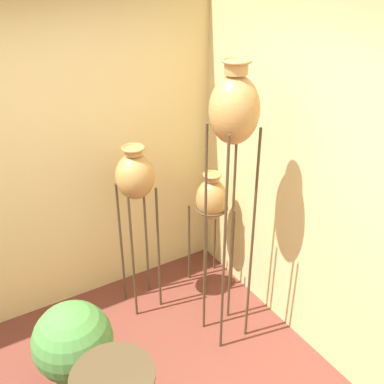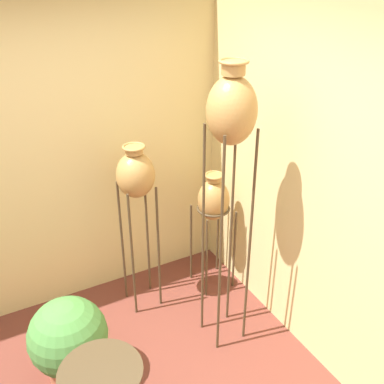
{
  "view_description": "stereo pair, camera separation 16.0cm",
  "coord_description": "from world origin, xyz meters",
  "px_view_note": "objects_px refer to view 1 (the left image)",
  "views": [
    {
      "loc": [
        -0.48,
        -1.59,
        2.74
      ],
      "look_at": [
        1.11,
        1.03,
        1.12
      ],
      "focal_mm": 42.0,
      "sensor_mm": 36.0,
      "label": 1
    },
    {
      "loc": [
        -0.34,
        -1.67,
        2.74
      ],
      "look_at": [
        1.11,
        1.03,
        1.12
      ],
      "focal_mm": 42.0,
      "sensor_mm": 36.0,
      "label": 2
    }
  ],
  "objects_px": {
    "vase_stand_tall": "(234,116)",
    "vase_stand_short": "(212,201)",
    "potted_plant": "(74,346)",
    "vase_stand_medium": "(135,179)"
  },
  "relations": [
    {
      "from": "potted_plant",
      "to": "vase_stand_short",
      "type": "bearing_deg",
      "value": 18.78
    },
    {
      "from": "vase_stand_tall",
      "to": "vase_stand_short",
      "type": "bearing_deg",
      "value": 67.4
    },
    {
      "from": "vase_stand_medium",
      "to": "vase_stand_short",
      "type": "bearing_deg",
      "value": -6.0
    },
    {
      "from": "vase_stand_short",
      "to": "potted_plant",
      "type": "distance_m",
      "value": 1.59
    },
    {
      "from": "vase_stand_medium",
      "to": "potted_plant",
      "type": "xyz_separation_m",
      "value": [
        -0.77,
        -0.56,
        -0.83
      ]
    },
    {
      "from": "vase_stand_short",
      "to": "potted_plant",
      "type": "xyz_separation_m",
      "value": [
        -1.44,
        -0.49,
        -0.48
      ]
    },
    {
      "from": "vase_stand_tall",
      "to": "potted_plant",
      "type": "bearing_deg",
      "value": 175.05
    },
    {
      "from": "vase_stand_tall",
      "to": "vase_stand_short",
      "type": "xyz_separation_m",
      "value": [
        0.25,
        0.59,
        -0.97
      ]
    },
    {
      "from": "vase_stand_tall",
      "to": "vase_stand_medium",
      "type": "height_order",
      "value": "vase_stand_tall"
    },
    {
      "from": "vase_stand_short",
      "to": "potted_plant",
      "type": "bearing_deg",
      "value": -161.22
    }
  ]
}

